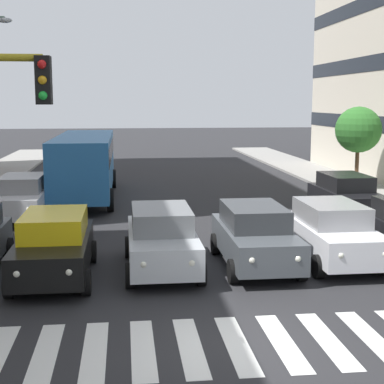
% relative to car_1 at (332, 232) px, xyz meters
% --- Properties ---
extents(ground_plane, '(180.00, 180.00, 0.00)m').
position_rel_car_1_xyz_m(ground_plane, '(3.84, 5.40, -0.89)').
color(ground_plane, '#262628').
extents(crosswalk_markings, '(9.45, 2.80, 0.01)m').
position_rel_car_1_xyz_m(crosswalk_markings, '(3.84, 5.40, -0.88)').
color(crosswalk_markings, silver).
rests_on(crosswalk_markings, ground_plane).
extents(car_1, '(2.02, 4.44, 1.72)m').
position_rel_car_1_xyz_m(car_1, '(0.00, 0.00, 0.00)').
color(car_1, silver).
rests_on(car_1, ground_plane).
extents(car_2, '(2.02, 4.44, 1.72)m').
position_rel_car_1_xyz_m(car_2, '(2.31, 0.16, 0.00)').
color(car_2, '#474C51').
rests_on(car_2, ground_plane).
extents(car_3, '(2.02, 4.44, 1.72)m').
position_rel_car_1_xyz_m(car_3, '(4.94, 0.24, 0.00)').
color(car_3, '#B2B7BC').
rests_on(car_3, ground_plane).
extents(car_4, '(2.02, 4.44, 1.72)m').
position_rel_car_1_xyz_m(car_4, '(7.78, 0.66, 0.00)').
color(car_4, black).
rests_on(car_4, ground_plane).
extents(car_row2_0, '(2.02, 4.44, 1.72)m').
position_rel_car_1_xyz_m(car_row2_0, '(9.94, -7.37, 0.00)').
color(car_row2_0, silver).
rests_on(car_row2_0, ground_plane).
extents(car_row2_1, '(2.02, 4.44, 1.72)m').
position_rel_car_1_xyz_m(car_row2_1, '(-2.87, -6.29, 0.00)').
color(car_row2_1, black).
rests_on(car_row2_1, ground_plane).
extents(bus_behind_traffic, '(2.78, 10.50, 3.00)m').
position_rel_car_1_xyz_m(bus_behind_traffic, '(7.78, -12.27, 0.97)').
color(bus_behind_traffic, '#286BAD').
rests_on(bus_behind_traffic, ground_plane).
extents(street_tree_3, '(2.36, 2.36, 4.20)m').
position_rel_car_1_xyz_m(street_tree_3, '(-6.02, -12.91, 2.27)').
color(street_tree_3, '#513823').
rests_on(street_tree_3, sidewalk_left).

